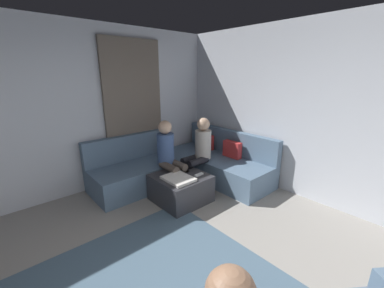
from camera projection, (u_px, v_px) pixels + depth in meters
name	position (u px, v px, depth m)	size (l,w,h in m)	color
wall_back	(340.00, 117.00, 3.35)	(6.00, 0.12, 2.70)	silver
wall_left	(52.00, 114.00, 3.60)	(0.12, 6.00, 2.70)	silver
curtain_panel	(134.00, 112.00, 4.38)	(0.06, 1.10, 2.50)	#726659
sectional_couch	(186.00, 166.00, 4.48)	(2.10, 2.55, 0.87)	slate
ottoman	(181.00, 188.00, 3.77)	(0.76, 0.76, 0.42)	#333338
folded_blanket	(178.00, 179.00, 3.56)	(0.44, 0.36, 0.04)	white
coffee_mug	(181.00, 166.00, 3.97)	(0.08, 0.08, 0.10)	#334C72
game_remote	(199.00, 175.00, 3.72)	(0.05, 0.15, 0.02)	white
person_on_couch_back	(199.00, 149.00, 4.19)	(0.30, 0.60, 1.20)	black
person_on_couch_side	(169.00, 154.00, 3.96)	(0.60, 0.30, 1.20)	brown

